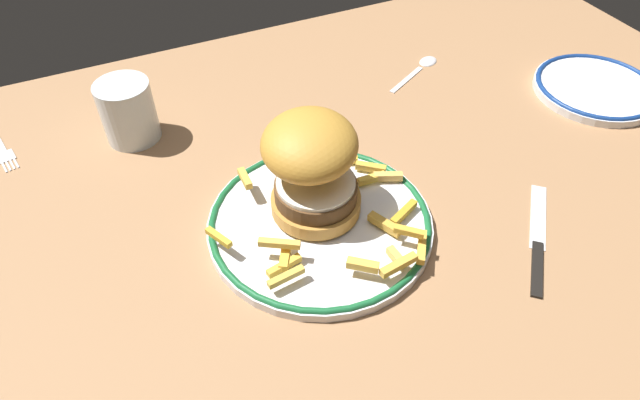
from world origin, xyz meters
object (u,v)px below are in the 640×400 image
(side_plate, at_px, (596,88))
(knife, at_px, (538,245))
(dinner_plate, at_px, (320,222))
(burger, at_px, (312,166))
(water_glass, at_px, (129,115))
(spoon, at_px, (424,64))

(side_plate, relative_size, knife, 1.30)
(dinner_plate, distance_m, side_plate, 0.51)
(burger, relative_size, knife, 1.08)
(water_glass, distance_m, spoon, 0.47)
(water_glass, xyz_separation_m, side_plate, (0.67, -0.19, -0.03))
(dinner_plate, height_order, knife, dinner_plate)
(dinner_plate, distance_m, water_glass, 0.32)
(knife, height_order, spoon, spoon)
(dinner_plate, relative_size, spoon, 2.12)
(water_glass, bearing_deg, dinner_plate, -58.75)
(knife, bearing_deg, spoon, 76.31)
(spoon, bearing_deg, knife, -103.69)
(water_glass, relative_size, spoon, 0.68)
(water_glass, height_order, spoon, water_glass)
(knife, xyz_separation_m, spoon, (0.09, 0.39, 0.00))
(dinner_plate, distance_m, spoon, 0.40)
(water_glass, bearing_deg, spoon, -1.70)
(dinner_plate, xyz_separation_m, water_glass, (-0.16, 0.27, 0.03))
(dinner_plate, height_order, spoon, dinner_plate)
(dinner_plate, xyz_separation_m, spoon, (0.31, 0.26, -0.00))
(side_plate, xyz_separation_m, spoon, (-0.20, 0.18, -0.00))
(burger, xyz_separation_m, knife, (0.21, -0.16, -0.07))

